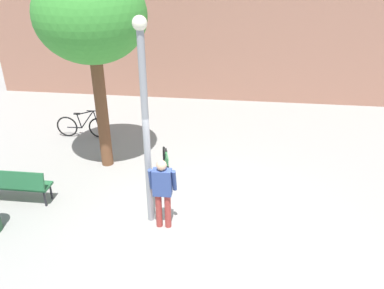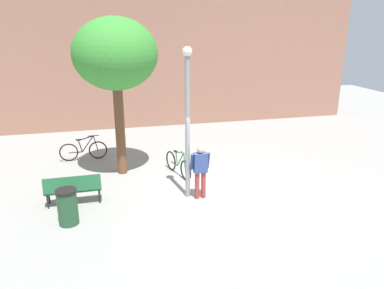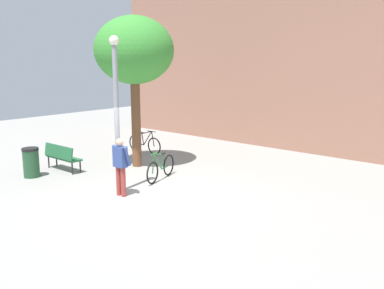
{
  "view_description": "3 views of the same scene",
  "coord_description": "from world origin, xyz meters",
  "px_view_note": "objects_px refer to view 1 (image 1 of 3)",
  "views": [
    {
      "loc": [
        0.68,
        -6.98,
        5.36
      ],
      "look_at": [
        -0.43,
        1.65,
        1.04
      ],
      "focal_mm": 34.9,
      "sensor_mm": 36.0,
      "label": 1
    },
    {
      "loc": [
        -3.39,
        -10.13,
        5.01
      ],
      "look_at": [
        -0.78,
        0.72,
        1.35
      ],
      "focal_mm": 33.96,
      "sensor_mm": 36.0,
      "label": 2
    },
    {
      "loc": [
        8.24,
        -7.88,
        3.87
      ],
      "look_at": [
        -0.04,
        1.8,
        1.25
      ],
      "focal_mm": 39.43,
      "sensor_mm": 36.0,
      "label": 3
    }
  ],
  "objects_px": {
    "plaza_tree": "(91,18)",
    "bicycle_green": "(166,168)",
    "park_bench": "(15,183)",
    "person_by_lamppost": "(163,190)",
    "bicycle_black": "(83,126)",
    "lamppost": "(145,116)"
  },
  "relations": [
    {
      "from": "plaza_tree",
      "to": "bicycle_green",
      "type": "bearing_deg",
      "value": -19.92
    },
    {
      "from": "park_bench",
      "to": "plaza_tree",
      "type": "distance_m",
      "value": 4.41
    },
    {
      "from": "person_by_lamppost",
      "to": "bicycle_black",
      "type": "distance_m",
      "value": 5.6
    },
    {
      "from": "person_by_lamppost",
      "to": "bicycle_black",
      "type": "relative_size",
      "value": 0.92
    },
    {
      "from": "lamppost",
      "to": "park_bench",
      "type": "height_order",
      "value": "lamppost"
    },
    {
      "from": "park_bench",
      "to": "bicycle_black",
      "type": "distance_m",
      "value": 3.83
    },
    {
      "from": "bicycle_black",
      "to": "person_by_lamppost",
      "type": "bearing_deg",
      "value": -50.1
    },
    {
      "from": "lamppost",
      "to": "bicycle_black",
      "type": "xyz_separation_m",
      "value": [
        -3.23,
        4.07,
        -2.17
      ]
    },
    {
      "from": "plaza_tree",
      "to": "bicycle_black",
      "type": "xyz_separation_m",
      "value": [
        -1.38,
        1.68,
        -3.71
      ]
    },
    {
      "from": "park_bench",
      "to": "bicycle_green",
      "type": "distance_m",
      "value": 3.71
    },
    {
      "from": "person_by_lamppost",
      "to": "plaza_tree",
      "type": "distance_m",
      "value": 4.61
    },
    {
      "from": "lamppost",
      "to": "plaza_tree",
      "type": "distance_m",
      "value": 3.38
    },
    {
      "from": "person_by_lamppost",
      "to": "bicycle_green",
      "type": "relative_size",
      "value": 0.95
    },
    {
      "from": "person_by_lamppost",
      "to": "bicycle_black",
      "type": "height_order",
      "value": "person_by_lamppost"
    },
    {
      "from": "park_bench",
      "to": "bicycle_black",
      "type": "bearing_deg",
      "value": 88.02
    },
    {
      "from": "person_by_lamppost",
      "to": "plaza_tree",
      "type": "bearing_deg",
      "value": 130.21
    },
    {
      "from": "lamppost",
      "to": "person_by_lamppost",
      "type": "bearing_deg",
      "value": -31.41
    },
    {
      "from": "bicycle_black",
      "to": "lamppost",
      "type": "bearing_deg",
      "value": -51.51
    },
    {
      "from": "park_bench",
      "to": "bicycle_green",
      "type": "xyz_separation_m",
      "value": [
        3.41,
        1.46,
        -0.16
      ]
    },
    {
      "from": "person_by_lamppost",
      "to": "bicycle_black",
      "type": "xyz_separation_m",
      "value": [
        -3.57,
        4.27,
        -0.58
      ]
    },
    {
      "from": "lamppost",
      "to": "person_by_lamppost",
      "type": "height_order",
      "value": "lamppost"
    },
    {
      "from": "plaza_tree",
      "to": "lamppost",
      "type": "bearing_deg",
      "value": -52.18
    }
  ]
}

